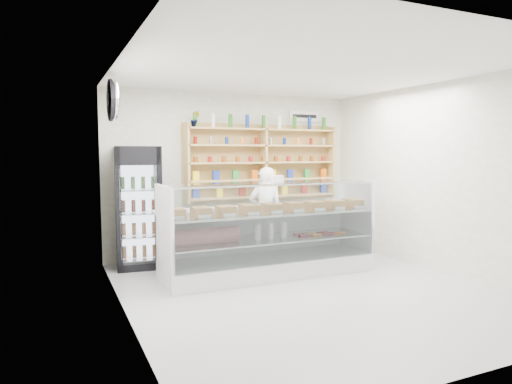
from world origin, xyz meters
name	(u,v)px	position (x,y,z in m)	size (l,w,h in m)	color
room	(307,183)	(0.00, 0.00, 1.40)	(5.00, 5.00, 5.00)	#B8B9BD
display_counter	(269,249)	(-0.09, 0.92, 0.37)	(3.11, 0.93, 1.35)	white
shop_worker	(265,213)	(0.30, 1.83, 0.77)	(0.56, 0.37, 1.54)	white
drinks_cooler	(138,207)	(-1.73, 2.13, 0.94)	(0.74, 0.73, 1.87)	black
wall_shelving	(264,163)	(0.50, 2.34, 1.59)	(2.84, 0.28, 1.33)	tan
potted_plant	(195,119)	(-0.75, 2.34, 2.33)	(0.14, 0.12, 0.26)	#1E6626
security_mirror	(114,100)	(-2.17, 1.20, 2.45)	(0.15, 0.50, 0.50)	silver
wall_sign	(304,116)	(1.40, 2.47, 2.45)	(0.62, 0.03, 0.20)	white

